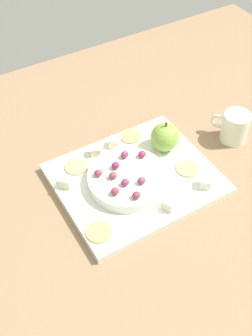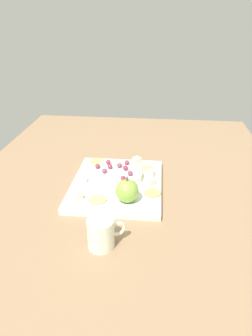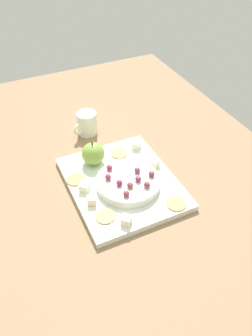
{
  "view_description": "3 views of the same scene",
  "coord_description": "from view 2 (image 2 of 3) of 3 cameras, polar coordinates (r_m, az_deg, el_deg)",
  "views": [
    {
      "loc": [
        35.43,
        54.35,
        75.11
      ],
      "look_at": [
        3.87,
        1.12,
        8.39
      ],
      "focal_mm": 44.34,
      "sensor_mm": 36.0,
      "label": 1
    },
    {
      "loc": [
        -84.21,
        -9.56,
        55.57
      ],
      "look_at": [
        3.2,
        -0.44,
        10.65
      ],
      "focal_mm": 33.19,
      "sensor_mm": 36.0,
      "label": 2
    },
    {
      "loc": [
        65.23,
        -25.78,
        71.89
      ],
      "look_at": [
        2.09,
        3.71,
        10.14
      ],
      "focal_mm": 36.35,
      "sensor_mm": 36.0,
      "label": 3
    }
  ],
  "objects": [
    {
      "name": "table",
      "position": [
        1.0,
        -0.44,
        -5.23
      ],
      "size": [
        149.68,
        107.18,
        4.01
      ],
      "primitive_type": "cube",
      "color": "#927253",
      "rests_on": "ground"
    },
    {
      "name": "platter",
      "position": [
        1.01,
        -1.67,
        -3.07
      ],
      "size": [
        34.24,
        28.59,
        1.92
      ],
      "primitive_type": "cube",
      "color": "silver",
      "rests_on": "table"
    },
    {
      "name": "serving_dish",
      "position": [
        1.02,
        -1.91,
        -1.26
      ],
      "size": [
        17.42,
        17.42,
        2.51
      ],
      "primitive_type": "cylinder",
      "color": "white",
      "rests_on": "platter"
    },
    {
      "name": "apple_whole",
      "position": [
        0.89,
        0.18,
        -4.22
      ],
      "size": [
        6.8,
        6.8,
        6.8
      ],
      "primitive_type": "sphere",
      "color": "#85B245",
      "rests_on": "platter"
    },
    {
      "name": "apple_stem",
      "position": [
        0.87,
        0.19,
        -1.97
      ],
      "size": [
        0.5,
        0.5,
        1.2
      ],
      "primitive_type": "cylinder",
      "color": "brown",
      "rests_on": "apple_whole"
    },
    {
      "name": "cheese_cube_0",
      "position": [
        0.98,
        4.51,
        -2.55
      ],
      "size": [
        3.31,
        3.31,
        2.34
      ],
      "primitive_type": "cube",
      "rotation": [
        0.0,
        0.0,
        0.83
      ],
      "color": "#EFECCC",
      "rests_on": "platter"
    },
    {
      "name": "cheese_cube_1",
      "position": [
        1.0,
        -8.08,
        -2.07
      ],
      "size": [
        3.06,
        3.06,
        2.34
      ],
      "primitive_type": "cube",
      "rotation": [
        0.0,
        0.0,
        0.39
      ],
      "color": "#F9EDCB",
      "rests_on": "platter"
    },
    {
      "name": "cheese_cube_2",
      "position": [
        1.12,
        2.0,
        1.4
      ],
      "size": [
        3.31,
        3.31,
        2.34
      ],
      "primitive_type": "cube",
      "rotation": [
        0.0,
        0.0,
        0.73
      ],
      "color": "#F5EBC4",
      "rests_on": "platter"
    },
    {
      "name": "cheese_cube_3",
      "position": [
        1.03,
        4.53,
        -1.11
      ],
      "size": [
        3.02,
        3.02,
        2.34
      ],
      "primitive_type": "cube",
      "rotation": [
        0.0,
        0.0,
        1.21
      ],
      "color": "#F8E8BE",
      "rests_on": "platter"
    },
    {
      "name": "cheese_cube_4",
      "position": [
        0.92,
        -8.96,
        -5.13
      ],
      "size": [
        3.29,
        3.29,
        2.34
      ],
      "primitive_type": "cube",
      "rotation": [
        0.0,
        0.0,
        0.89
      ],
      "color": "#EFE9CE",
      "rests_on": "platter"
    },
    {
      "name": "cracker_0",
      "position": [
        0.95,
        4.92,
        -4.57
      ],
      "size": [
        5.2,
        5.2,
        0.4
      ],
      "primitive_type": "cylinder",
      "color": "tan",
      "rests_on": "platter"
    },
    {
      "name": "cracker_1",
      "position": [
        1.14,
        -5.31,
        1.23
      ],
      "size": [
        5.2,
        5.2,
        0.4
      ],
      "primitive_type": "cylinder",
      "color": "tan",
      "rests_on": "platter"
    },
    {
      "name": "cracker_2",
      "position": [
        1.09,
        3.86,
        -0.09
      ],
      "size": [
        5.2,
        5.2,
        0.4
      ],
      "primitive_type": "cylinder",
      "color": "tan",
      "rests_on": "platter"
    },
    {
      "name": "cracker_3",
      "position": [
        0.91,
        -5.21,
        -5.82
      ],
      "size": [
        5.2,
        5.2,
        0.4
      ],
      "primitive_type": "cylinder",
      "color": "tan",
      "rests_on": "platter"
    },
    {
      "name": "grape_0",
      "position": [
        0.99,
        0.77,
        -0.94
      ],
      "size": [
        1.82,
        1.63,
        1.7
      ],
      "primitive_type": "ellipsoid",
      "color": "#883951",
      "rests_on": "serving_dish"
    },
    {
      "name": "grape_1",
      "position": [
        0.96,
        -0.68,
        -1.88
      ],
      "size": [
        1.82,
        1.63,
        1.55
      ],
      "primitive_type": "ellipsoid",
      "color": "#93284C",
      "rests_on": "serving_dish"
    },
    {
      "name": "grape_2",
      "position": [
        1.04,
        -1.21,
        0.5
      ],
      "size": [
        1.82,
        1.63,
        1.55
      ],
      "primitive_type": "ellipsoid",
      "color": "brown",
      "rests_on": "serving_dish"
    },
    {
      "name": "grape_3",
      "position": [
        1.06,
        -3.28,
        1.08
      ],
      "size": [
        1.82,
        1.63,
        1.7
      ],
      "primitive_type": "ellipsoid",
      "color": "#8B374B",
      "rests_on": "serving_dish"
    },
    {
      "name": "grape_4",
      "position": [
        1.03,
        -2.95,
        0.28
      ],
      "size": [
        1.82,
        1.63,
        1.59
      ],
      "primitive_type": "ellipsoid",
      "color": "#8B3357",
      "rests_on": "serving_dish"
    },
    {
      "name": "grape_5",
      "position": [
        1.03,
        -5.25,
        0.35
      ],
      "size": [
        1.82,
        1.63,
        1.61
      ],
      "primitive_type": "ellipsoid",
      "color": "brown",
      "rests_on": "serving_dish"
    },
    {
      "name": "grape_6",
      "position": [
        1.02,
        -0.16,
        0.0
      ],
      "size": [
        1.82,
        1.63,
        1.68
      ],
      "primitive_type": "ellipsoid",
      "color": "#8F294F",
      "rests_on": "serving_dish"
    },
    {
      "name": "grape_7",
      "position": [
        1.06,
        0.17,
        1.03
      ],
      "size": [
        1.82,
        1.63,
        1.57
      ],
      "primitive_type": "ellipsoid",
      "color": "#893646",
      "rests_on": "serving_dish"
    },
    {
      "name": "grape_8",
      "position": [
        1.0,
        -3.99,
        -0.52
      ],
      "size": [
        1.82,
        1.63,
        1.55
      ],
      "primitive_type": "ellipsoid",
      "color": "#833A56",
      "rests_on": "serving_dish"
    },
    {
      "name": "cup",
      "position": [
        0.76,
        -4.55,
        -11.86
      ],
      "size": [
        6.78,
        9.1,
        7.69
      ],
      "color": "silver",
      "rests_on": "table"
    }
  ]
}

